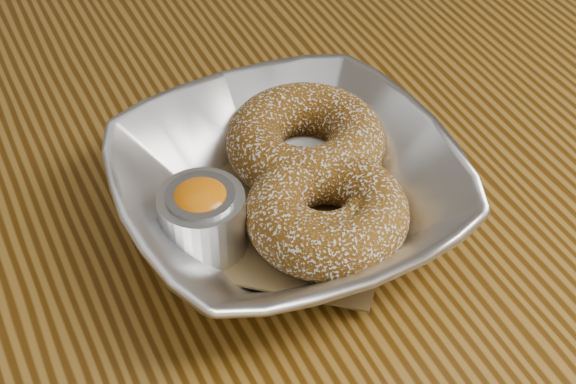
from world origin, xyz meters
name	(u,v)px	position (x,y,z in m)	size (l,w,h in m)	color
table	(208,294)	(0.00, 0.00, 0.65)	(1.20, 0.80, 0.75)	brown
serving_bowl	(288,193)	(0.05, -0.04, 0.78)	(0.23, 0.23, 0.06)	silver
parchment	(288,214)	(0.05, -0.04, 0.76)	(0.14, 0.14, 0.00)	brown
donut_back	(305,141)	(0.09, 0.00, 0.78)	(0.12, 0.12, 0.04)	brown
donut_front	(327,213)	(0.07, -0.07, 0.78)	(0.11, 0.11, 0.04)	brown
donut_extra	(324,204)	(0.07, -0.06, 0.78)	(0.09, 0.09, 0.03)	brown
ramekin	(202,217)	(-0.01, -0.05, 0.78)	(0.06, 0.06, 0.05)	silver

